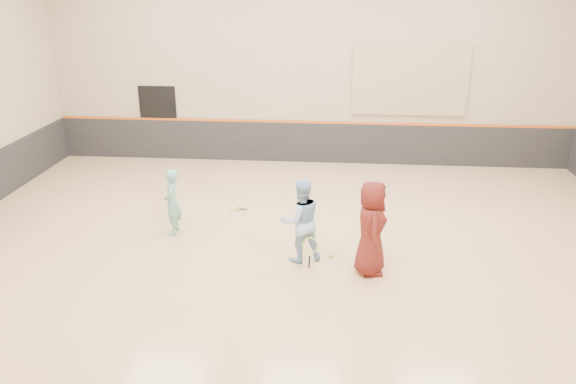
# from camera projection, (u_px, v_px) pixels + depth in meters

# --- Properties ---
(room) EXTENTS (15.04, 12.04, 6.22)m
(room) POSITION_uv_depth(u_px,v_px,m) (294.00, 216.00, 10.94)
(room) COLOR tan
(room) RESTS_ON ground
(wainscot_back) EXTENTS (14.90, 0.04, 1.20)m
(wainscot_back) POSITION_uv_depth(u_px,v_px,m) (309.00, 143.00, 16.57)
(wainscot_back) COLOR #232326
(wainscot_back) RESTS_ON floor
(accent_stripe) EXTENTS (14.90, 0.03, 0.06)m
(accent_stripe) POSITION_uv_depth(u_px,v_px,m) (309.00, 122.00, 16.34)
(accent_stripe) COLOR #D85914
(accent_stripe) RESTS_ON wall_back
(acoustic_panel) EXTENTS (3.20, 0.08, 2.00)m
(acoustic_panel) POSITION_uv_depth(u_px,v_px,m) (410.00, 79.00, 15.65)
(acoustic_panel) COLOR tan
(acoustic_panel) RESTS_ON wall_back
(doorway) EXTENTS (1.10, 0.05, 2.20)m
(doorway) POSITION_uv_depth(u_px,v_px,m) (159.00, 123.00, 16.76)
(doorway) COLOR black
(doorway) RESTS_ON floor
(girl) EXTENTS (0.39, 0.55, 1.43)m
(girl) POSITION_uv_depth(u_px,v_px,m) (172.00, 202.00, 11.86)
(girl) COLOR #69B6A9
(girl) RESTS_ON floor
(instructor) EXTENTS (0.99, 0.89, 1.66)m
(instructor) POSITION_uv_depth(u_px,v_px,m) (301.00, 221.00, 10.67)
(instructor) COLOR #97C3E9
(instructor) RESTS_ON floor
(young_man) EXTENTS (0.65, 0.93, 1.79)m
(young_man) POSITION_uv_depth(u_px,v_px,m) (371.00, 228.00, 10.20)
(young_man) COLOR #5E1A16
(young_man) RESTS_ON floor
(held_racket) EXTENTS (0.44, 0.44, 0.58)m
(held_racket) POSITION_uv_depth(u_px,v_px,m) (310.00, 245.00, 10.46)
(held_racket) COLOR #B2E031
(held_racket) RESTS_ON instructor
(spare_racket) EXTENTS (0.63, 0.63, 0.14)m
(spare_racket) POSITION_uv_depth(u_px,v_px,m) (235.00, 206.00, 13.34)
(spare_racket) COLOR #AAD82F
(spare_racket) RESTS_ON floor
(ball_under_racket) EXTENTS (0.07, 0.07, 0.07)m
(ball_under_racket) POSITION_uv_depth(u_px,v_px,m) (331.00, 256.00, 11.03)
(ball_under_racket) COLOR yellow
(ball_under_racket) RESTS_ON floor
(ball_in_hand) EXTENTS (0.07, 0.07, 0.07)m
(ball_in_hand) POSITION_uv_depth(u_px,v_px,m) (382.00, 221.00, 10.05)
(ball_in_hand) COLOR #E1F037
(ball_in_hand) RESTS_ON young_man
(ball_beside_spare) EXTENTS (0.07, 0.07, 0.07)m
(ball_beside_spare) POSITION_uv_depth(u_px,v_px,m) (240.00, 207.00, 13.41)
(ball_beside_spare) COLOR #C4D030
(ball_beside_spare) RESTS_ON floor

